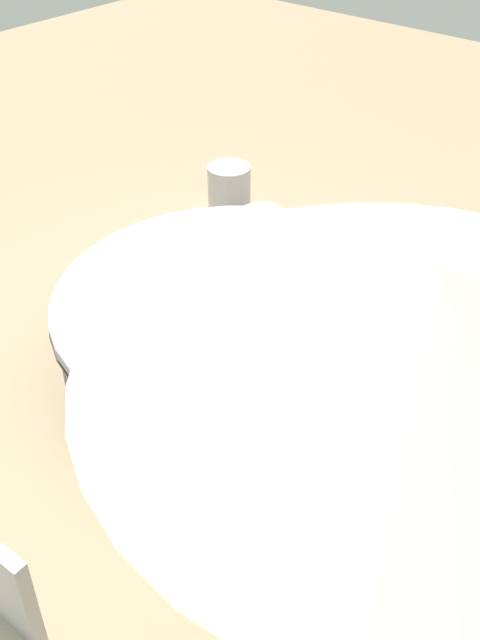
% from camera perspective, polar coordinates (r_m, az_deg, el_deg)
% --- Properties ---
extents(ground_plane, '(16.00, 16.00, 0.00)m').
position_cam_1_polar(ground_plane, '(5.27, 0.00, -2.74)').
color(ground_plane, '#9E8466').
extents(round_bed, '(2.51, 2.51, 0.52)m').
position_cam_1_polar(round_bed, '(5.10, 0.00, -0.41)').
color(round_bed, '#595966').
rests_on(round_bed, ground_plane).
extents(throw_pillow_0, '(0.44, 0.32, 0.18)m').
position_cam_1_polar(throw_pillow_0, '(4.74, 8.53, 1.01)').
color(throw_pillow_0, beige).
rests_on(throw_pillow_0, round_bed).
extents(throw_pillow_1, '(0.42, 0.32, 0.20)m').
position_cam_1_polar(throw_pillow_1, '(5.10, 8.42, 4.00)').
color(throw_pillow_1, white).
rests_on(throw_pillow_1, round_bed).
extents(throw_pillow_2, '(0.55, 0.33, 0.20)m').
position_cam_1_polar(throw_pillow_2, '(5.37, 5.31, 6.07)').
color(throw_pillow_2, beige).
rests_on(throw_pillow_2, round_bed).
extents(throw_pillow_3, '(0.52, 0.37, 0.21)m').
position_cam_1_polar(throw_pillow_3, '(5.58, 1.26, 7.57)').
color(throw_pillow_3, beige).
rests_on(throw_pillow_3, round_bed).
extents(patio_umbrella, '(2.26, 2.26, 2.18)m').
position_cam_1_polar(patio_umbrella, '(2.37, 14.14, -0.15)').
color(patio_umbrella, '#262628').
rests_on(patio_umbrella, ground_plane).
extents(side_table, '(0.39, 0.39, 0.44)m').
position_cam_1_polar(side_table, '(6.96, -0.83, 9.97)').
color(side_table, '#B7B7BC').
rests_on(side_table, ground_plane).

